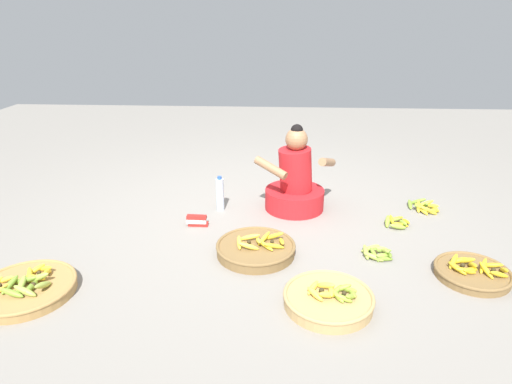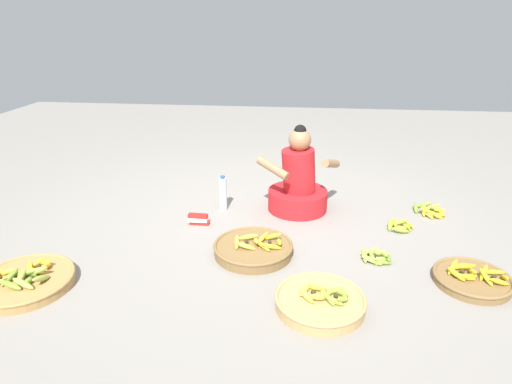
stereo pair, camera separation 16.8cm
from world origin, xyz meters
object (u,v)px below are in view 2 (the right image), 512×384
at_px(vendor_woman_front, 298,184).
at_px(loose_bananas_back_right, 399,226).
at_px(water_bottle, 223,194).
at_px(packet_carton_stack, 198,219).
at_px(banana_basket_front_left, 253,248).
at_px(banana_basket_near_bicycle, 25,281).
at_px(banana_basket_mid_left, 320,301).
at_px(loose_bananas_near_vendor, 376,256).
at_px(banana_basket_front_right, 472,279).
at_px(loose_bananas_front_center, 430,211).

relative_size(vendor_woman_front, loose_bananas_back_right, 3.43).
xyz_separation_m(water_bottle, packet_carton_stack, (-0.15, -0.32, -0.10)).
relative_size(banana_basket_front_left, packet_carton_stack, 3.32).
height_order(banana_basket_near_bicycle, loose_bananas_back_right, banana_basket_near_bicycle).
bearing_deg(banana_basket_mid_left, water_bottle, 121.67).
height_order(loose_bananas_near_vendor, packet_carton_stack, packet_carton_stack).
bearing_deg(loose_bananas_near_vendor, water_bottle, 149.14).
distance_m(water_bottle, packet_carton_stack, 0.37).
xyz_separation_m(loose_bananas_near_vendor, packet_carton_stack, (-1.37, 0.41, 0.02)).
relative_size(loose_bananas_back_right, loose_bananas_near_vendor, 0.98).
bearing_deg(packet_carton_stack, banana_basket_near_bicycle, -131.55).
bearing_deg(banana_basket_near_bicycle, banana_basket_mid_left, -0.27).
height_order(vendor_woman_front, banana_basket_front_left, vendor_woman_front).
relative_size(banana_basket_mid_left, water_bottle, 1.70).
xyz_separation_m(vendor_woman_front, banana_basket_near_bicycle, (-1.68, -1.39, -0.20)).
bearing_deg(packet_carton_stack, loose_bananas_near_vendor, -16.60).
bearing_deg(banana_basket_front_right, banana_basket_front_left, 171.30).
height_order(water_bottle, packet_carton_stack, water_bottle).
xyz_separation_m(loose_bananas_back_right, water_bottle, (-1.48, 0.22, 0.12)).
height_order(banana_basket_near_bicycle, banana_basket_front_right, banana_basket_near_bicycle).
bearing_deg(banana_basket_near_bicycle, loose_bananas_back_right, 23.65).
xyz_separation_m(vendor_woman_front, banana_basket_front_left, (-0.30, -0.83, -0.19)).
bearing_deg(banana_basket_front_right, vendor_woman_front, 137.39).
distance_m(banana_basket_mid_left, loose_bananas_back_right, 1.29).
xyz_separation_m(vendor_woman_front, banana_basket_front_right, (1.14, -1.05, -0.20)).
bearing_deg(loose_bananas_back_right, banana_basket_front_left, -154.64).
relative_size(loose_bananas_near_vendor, water_bottle, 0.72).
distance_m(banana_basket_near_bicycle, banana_basket_mid_left, 1.85).
relative_size(vendor_woman_front, loose_bananas_front_center, 2.67).
bearing_deg(banana_basket_front_left, loose_bananas_back_right, 25.36).
bearing_deg(banana_basket_front_left, vendor_woman_front, 70.33).
bearing_deg(loose_bananas_front_center, banana_basket_front_right, -90.63).
bearing_deg(banana_basket_front_left, banana_basket_mid_left, -51.32).
bearing_deg(loose_bananas_front_center, loose_bananas_back_right, -135.02).
xyz_separation_m(loose_bananas_near_vendor, water_bottle, (-1.22, 0.73, 0.12)).
height_order(vendor_woman_front, banana_basket_near_bicycle, vendor_woman_front).
xyz_separation_m(loose_bananas_front_center, loose_bananas_near_vendor, (-0.58, -0.83, -0.00)).
distance_m(loose_bananas_near_vendor, water_bottle, 1.43).
bearing_deg(loose_bananas_near_vendor, banana_basket_front_left, -178.69).
bearing_deg(banana_basket_front_right, loose_bananas_back_right, 112.36).
xyz_separation_m(loose_bananas_front_center, loose_bananas_back_right, (-0.32, -0.32, -0.00)).
xyz_separation_m(banana_basket_front_left, loose_bananas_front_center, (1.44, 0.85, -0.02)).
distance_m(banana_basket_near_bicycle, loose_bananas_front_center, 3.17).
bearing_deg(banana_basket_mid_left, banana_basket_front_left, 128.68).
distance_m(loose_bananas_front_center, packet_carton_stack, 1.99).
relative_size(loose_bananas_front_center, water_bottle, 0.90).
height_order(banana_basket_front_right, water_bottle, water_bottle).
distance_m(banana_basket_front_left, water_bottle, 0.84).
bearing_deg(water_bottle, banana_basket_near_bicycle, -128.01).
height_order(loose_bananas_front_center, water_bottle, water_bottle).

